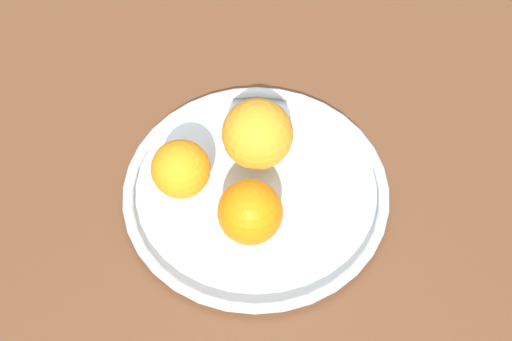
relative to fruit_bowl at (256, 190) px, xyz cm
name	(u,v)px	position (x,y,z in cm)	size (l,w,h in cm)	color
ground_plane	(256,204)	(0.00, 0.00, -2.92)	(141.09, 141.09, 4.00)	brown
fruit_bowl	(256,190)	(0.00, 0.00, 0.00)	(29.90, 29.90, 1.80)	silver
orange_back_left	(250,212)	(4.88, -2.62, 4.30)	(6.83, 6.83, 6.83)	orange
orange_back_right	(181,169)	(-3.09, -7.49, 4.12)	(6.46, 6.46, 6.46)	orange
orange_center	(257,134)	(-3.83, 1.73, 4.86)	(7.96, 7.96, 7.96)	orange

